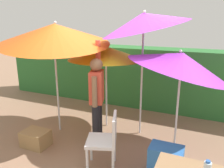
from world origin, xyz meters
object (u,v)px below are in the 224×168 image
at_px(umbrella_rainbow, 106,53).
at_px(umbrella_yellow, 144,21).
at_px(person_vendor, 97,96).
at_px(crate_cardboard, 36,138).
at_px(chair_plastic, 106,138).
at_px(cooler_box, 166,161).
at_px(umbrella_orange, 55,34).
at_px(umbrella_navy, 181,62).

relative_size(umbrella_rainbow, umbrella_yellow, 0.68).
height_order(umbrella_yellow, person_vendor, umbrella_yellow).
height_order(umbrella_rainbow, crate_cardboard, umbrella_rainbow).
bearing_deg(chair_plastic, umbrella_rainbow, 114.83).
relative_size(umbrella_rainbow, chair_plastic, 1.98).
bearing_deg(umbrella_yellow, cooler_box, -56.29).
bearing_deg(person_vendor, umbrella_rainbow, 102.45).
bearing_deg(cooler_box, chair_plastic, -166.39).
relative_size(umbrella_orange, umbrella_navy, 1.17).
distance_m(umbrella_orange, cooler_box, 2.93).
relative_size(umbrella_yellow, chair_plastic, 2.89).
distance_m(umbrella_rainbow, chair_plastic, 1.83).
distance_m(umbrella_orange, umbrella_yellow, 1.66).
relative_size(person_vendor, chair_plastic, 2.11).
height_order(umbrella_rainbow, umbrella_navy, umbrella_navy).
relative_size(chair_plastic, crate_cardboard, 1.90).
bearing_deg(umbrella_yellow, umbrella_orange, -162.57).
xyz_separation_m(umbrella_navy, person_vendor, (-1.33, -0.38, -0.64)).
distance_m(umbrella_rainbow, umbrella_navy, 1.53).
xyz_separation_m(umbrella_yellow, umbrella_navy, (0.71, -0.29, -0.62)).
xyz_separation_m(umbrella_yellow, cooler_box, (0.71, -1.07, -1.97)).
bearing_deg(umbrella_yellow, chair_plastic, -97.04).
bearing_deg(person_vendor, crate_cardboard, -151.45).
bearing_deg(umbrella_orange, chair_plastic, -29.02).
distance_m(umbrella_yellow, person_vendor, 1.56).
relative_size(umbrella_rainbow, crate_cardboard, 3.76).
height_order(umbrella_yellow, cooler_box, umbrella_yellow).
bearing_deg(umbrella_navy, cooler_box, -90.21).
bearing_deg(umbrella_orange, umbrella_navy, 5.11).
xyz_separation_m(umbrella_yellow, person_vendor, (-0.62, -0.67, -1.27)).
bearing_deg(crate_cardboard, cooler_box, 3.40).
height_order(umbrella_orange, cooler_box, umbrella_orange).
bearing_deg(chair_plastic, umbrella_navy, 48.58).
height_order(umbrella_yellow, chair_plastic, umbrella_yellow).
relative_size(umbrella_rainbow, cooler_box, 3.64).
height_order(umbrella_navy, cooler_box, umbrella_navy).
distance_m(umbrella_orange, umbrella_navy, 2.32).
height_order(umbrella_rainbow, person_vendor, person_vendor).
xyz_separation_m(umbrella_yellow, chair_plastic, (-0.16, -1.28, -1.69)).
xyz_separation_m(chair_plastic, cooler_box, (0.87, 0.21, -0.28)).
xyz_separation_m(umbrella_rainbow, umbrella_navy, (1.49, -0.36, -0.00)).
bearing_deg(crate_cardboard, umbrella_yellow, 36.85).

